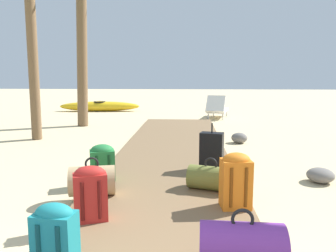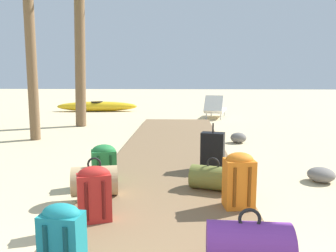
# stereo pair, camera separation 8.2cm
# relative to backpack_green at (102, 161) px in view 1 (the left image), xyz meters

# --- Properties ---
(ground_plane) EXTENTS (60.00, 60.00, 0.00)m
(ground_plane) POSITION_rel_backpack_green_xyz_m (0.87, 0.33, -0.34)
(ground_plane) COLOR #D1BA8C
(boardwalk) EXTENTS (1.99, 10.16, 0.08)m
(boardwalk) POSITION_rel_backpack_green_xyz_m (0.87, 1.34, -0.30)
(boardwalk) COLOR brown
(boardwalk) RESTS_ON ground
(backpack_green) EXTENTS (0.38, 0.33, 0.49)m
(backpack_green) POSITION_rel_backpack_green_xyz_m (0.00, 0.00, 0.00)
(backpack_green) COLOR #237538
(backpack_green) RESTS_ON boardwalk
(backpack_orange) EXTENTS (0.34, 0.29, 0.60)m
(backpack_orange) POSITION_rel_backpack_green_xyz_m (1.67, -0.89, 0.06)
(backpack_orange) COLOR orange
(backpack_orange) RESTS_ON boardwalk
(duffel_bag_tan) EXTENTS (0.60, 0.46, 0.46)m
(duffel_bag_tan) POSITION_rel_backpack_green_xyz_m (0.03, -0.60, -0.08)
(duffel_bag_tan) COLOR tan
(duffel_bag_tan) RESTS_ON boardwalk
(backpack_teal) EXTENTS (0.31, 0.24, 0.54)m
(backpack_teal) POSITION_rel_backpack_green_xyz_m (0.23, -2.25, 0.02)
(backpack_teal) COLOR #197A7F
(backpack_teal) RESTS_ON boardwalk
(duffel_bag_purple) EXTENTS (0.62, 0.40, 0.48)m
(duffel_bag_purple) POSITION_rel_backpack_green_xyz_m (1.54, -2.13, -0.07)
(duffel_bag_purple) COLOR #6B2D84
(duffel_bag_purple) RESTS_ON boardwalk
(duffel_bag_olive) EXTENTS (0.61, 0.45, 0.41)m
(duffel_bag_olive) POSITION_rel_backpack_green_xyz_m (1.44, -0.32, -0.11)
(duffel_bag_olive) COLOR olive
(duffel_bag_olive) RESTS_ON boardwalk
(backpack_red) EXTENTS (0.36, 0.28, 0.55)m
(backpack_red) POSITION_rel_backpack_green_xyz_m (0.21, -1.31, 0.03)
(backpack_red) COLOR red
(backpack_red) RESTS_ON boardwalk
(suitcase_black) EXTENTS (0.38, 0.27, 0.71)m
(suitcase_black) POSITION_rel_backpack_green_xyz_m (1.51, 0.60, 0.02)
(suitcase_black) COLOR black
(suitcase_black) RESTS_ON boardwalk
(lounge_chair) EXTENTS (0.92, 1.62, 0.80)m
(lounge_chair) POSITION_rel_backpack_green_xyz_m (2.16, 7.39, -0.01)
(lounge_chair) COLOR white
(lounge_chair) RESTS_ON ground
(kayak) EXTENTS (3.29, 0.87, 0.40)m
(kayak) POSITION_rel_backpack_green_xyz_m (-2.46, 9.42, -0.14)
(kayak) COLOR gold
(kayak) RESTS_ON ground
(rock_right_mid) EXTENTS (0.45, 0.46, 0.20)m
(rock_right_mid) POSITION_rel_backpack_green_xyz_m (3.01, 0.31, -0.24)
(rock_right_mid) COLOR slate
(rock_right_mid) RESTS_ON ground
(rock_right_near) EXTENTS (0.44, 0.43, 0.23)m
(rock_right_near) POSITION_rel_backpack_green_xyz_m (2.28, 3.07, -0.22)
(rock_right_near) COLOR slate
(rock_right_near) RESTS_ON ground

